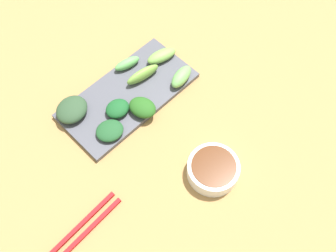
% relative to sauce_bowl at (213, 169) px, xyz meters
% --- Properties ---
extents(tabletop, '(2.10, 2.10, 0.02)m').
position_rel_sauce_bowl_xyz_m(tabletop, '(0.12, -0.03, -0.03)').
color(tabletop, '#A47A48').
rests_on(tabletop, ground).
extents(sauce_bowl, '(0.10, 0.10, 0.04)m').
position_rel_sauce_bowl_xyz_m(sauce_bowl, '(0.00, 0.00, 0.00)').
color(sauce_bowl, white).
rests_on(sauce_bowl, tabletop).
extents(serving_plate, '(0.15, 0.30, 0.01)m').
position_rel_sauce_bowl_xyz_m(serving_plate, '(0.25, -0.00, -0.01)').
color(serving_plate, '#4A4B56').
rests_on(serving_plate, tabletop).
extents(broccoli_stalk_0, '(0.05, 0.08, 0.02)m').
position_rel_sauce_bowl_xyz_m(broccoli_stalk_0, '(0.27, -0.12, 0.00)').
color(broccoli_stalk_0, '#76A74D').
rests_on(broccoli_stalk_0, serving_plate).
extents(broccoli_stalk_1, '(0.04, 0.07, 0.03)m').
position_rel_sauce_bowl_xyz_m(broccoli_stalk_1, '(0.20, -0.11, 0.01)').
color(broccoli_stalk_1, '#6BAD5A').
rests_on(broccoli_stalk_1, serving_plate).
extents(broccoli_leafy_2, '(0.08, 0.09, 0.03)m').
position_rel_sauce_bowl_xyz_m(broccoli_leafy_2, '(0.30, 0.11, 0.01)').
color(broccoli_leafy_2, '#2C462D').
rests_on(broccoli_leafy_2, serving_plate).
extents(broccoli_leafy_3, '(0.05, 0.06, 0.02)m').
position_rel_sauce_bowl_xyz_m(broccoli_leafy_3, '(0.24, 0.04, 0.00)').
color(broccoli_leafy_3, '#185225').
rests_on(broccoli_leafy_3, serving_plate).
extents(broccoli_stalk_4, '(0.04, 0.07, 0.02)m').
position_rel_sauce_bowl_xyz_m(broccoli_stalk_4, '(0.31, -0.05, 0.00)').
color(broccoli_stalk_4, '#60AB59').
rests_on(broccoli_stalk_4, serving_plate).
extents(broccoli_stalk_5, '(0.03, 0.08, 0.03)m').
position_rel_sauce_bowl_xyz_m(broccoli_stalk_5, '(0.26, -0.06, 0.01)').
color(broccoli_stalk_5, '#74A541').
rests_on(broccoli_stalk_5, serving_plate).
extents(broccoli_leafy_6, '(0.07, 0.07, 0.02)m').
position_rel_sauce_bowl_xyz_m(broccoli_leafy_6, '(0.21, 0.09, 0.00)').
color(broccoli_leafy_6, '#1F4E28').
rests_on(broccoli_leafy_6, serving_plate).
extents(broccoli_leafy_7, '(0.07, 0.06, 0.03)m').
position_rel_sauce_bowl_xyz_m(broccoli_leafy_7, '(0.20, 0.00, 0.01)').
color(broccoli_leafy_7, '#255A1D').
rests_on(broccoli_leafy_7, serving_plate).
extents(chopsticks, '(0.04, 0.23, 0.01)m').
position_rel_sauce_bowl_xyz_m(chopsticks, '(0.09, 0.28, -0.02)').
color(chopsticks, '#B31519').
rests_on(chopsticks, tabletop).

